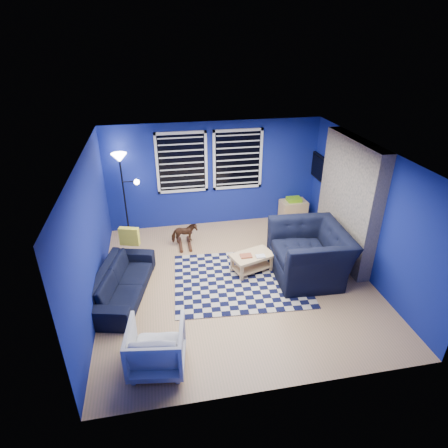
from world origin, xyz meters
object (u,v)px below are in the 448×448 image
armchair_big (309,253)px  rocking_horse (184,234)px  tv (321,169)px  cabinet (293,210)px  sofa (122,282)px  floor_lamp (122,169)px  armchair_bent (156,346)px  coffee_table (252,259)px

armchair_big → rocking_horse: bearing=-121.9°
tv → cabinet: size_ratio=1.55×
sofa → cabinet: cabinet is taller
cabinet → floor_lamp: (-4.00, -0.00, 1.33)m
armchair_bent → floor_lamp: bearing=-74.5°
tv → floor_lamp: floor_lamp is taller
tv → armchair_big: tv is taller
armchair_big → cabinet: bearing=169.5°
armchair_big → rocking_horse: armchair_big is taller
rocking_horse → cabinet: (2.79, 0.76, -0.03)m
sofa → coffee_table: sofa is taller
tv → rocking_horse: (-3.29, -0.51, -1.10)m
tv → floor_lamp: (-4.51, 0.25, 0.20)m
armchair_bent → sofa: bearing=-63.9°
floor_lamp → coffee_table: bearing=-39.5°
armchair_big → coffee_table: bearing=-103.3°
rocking_horse → cabinet: 2.89m
sofa → armchair_bent: size_ratio=2.45×
sofa → armchair_big: bearing=-76.2°
coffee_table → armchair_bent: bearing=-133.0°
armchair_big → tv: bearing=155.7°
floor_lamp → tv: bearing=-3.1°
sofa → rocking_horse: size_ratio=3.51×
tv → armchair_big: (-1.03, -2.05, -0.91)m
tv → armchair_big: 2.47m
armchair_bent → cabinet: 5.33m
tv → floor_lamp: 4.52m
sofa → floor_lamp: (0.04, 2.31, 1.32)m
sofa → armchair_big: 3.52m
sofa → floor_lamp: bearing=12.7°
rocking_horse → armchair_bent: bearing=161.0°
tv → cabinet: 1.26m
armchair_big → floor_lamp: 4.31m
sofa → cabinet: 4.66m
armchair_bent → coffee_table: 2.79m
tv → floor_lamp: bearing=176.9°
tv → coffee_table: size_ratio=1.09×
tv → rocking_horse: bearing=-171.2°
armchair_bent → cabinet: armchair_bent is taller
armchair_big → coffee_table: size_ratio=1.64×
sofa → armchair_bent: 1.82m
floor_lamp → armchair_big: bearing=-33.5°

